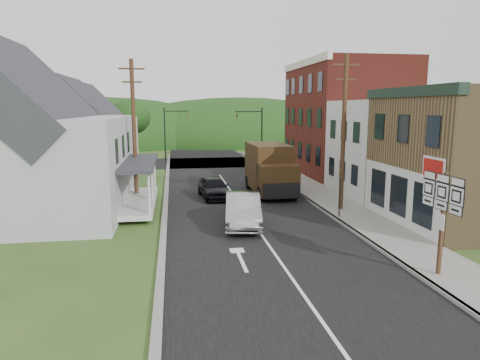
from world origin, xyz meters
name	(u,v)px	position (x,y,z in m)	size (l,w,h in m)	color
ground	(259,232)	(0.00, 0.00, 0.00)	(120.00, 120.00, 0.00)	#2D4719
road	(232,192)	(0.00, 10.00, 0.00)	(9.00, 90.00, 0.02)	black
cross_road	(211,163)	(0.00, 27.00, 0.00)	(60.00, 9.00, 0.02)	black
sidewalk_right	(320,194)	(5.90, 8.00, 0.07)	(2.80, 55.00, 0.15)	slate
curb_right	(301,195)	(4.55, 8.00, 0.07)	(0.20, 55.00, 0.15)	slate
curb_left	(166,200)	(-4.65, 8.00, 0.06)	(0.30, 55.00, 0.12)	slate
storefront_tan	(473,157)	(11.30, 0.00, 3.50)	(8.00, 8.00, 7.00)	brown
storefront_white	(398,148)	(11.30, 7.50, 3.25)	(8.00, 7.00, 6.50)	silver
storefront_red	(345,119)	(11.30, 17.00, 5.00)	(8.00, 12.00, 10.00)	maroon
house_gray	(32,140)	(-12.00, 6.00, 4.23)	(10.20, 12.24, 8.35)	#AEB1B4
house_blue	(88,136)	(-11.00, 17.00, 3.69)	(7.14, 8.16, 7.28)	#8A9ABC
house_cream	(100,130)	(-11.50, 26.00, 3.69)	(7.14, 8.16, 7.28)	beige
utility_pole_right	(343,132)	(5.60, 3.50, 4.66)	(1.60, 0.26, 9.00)	#472D19
utility_pole_left	(134,130)	(-6.50, 8.00, 4.66)	(1.60, 0.26, 9.00)	#472D19
traffic_signal_right	(255,130)	(4.30, 23.50, 3.76)	(2.87, 0.20, 6.00)	black
traffic_signal_left	(171,127)	(-4.30, 30.50, 3.76)	(2.87, 0.20, 6.00)	black
tree_left_d	(130,117)	(-9.00, 32.00, 4.88)	(4.80, 4.80, 6.94)	#382616
forested_ridge	(197,142)	(0.00, 55.00, 0.00)	(90.00, 30.00, 16.00)	black
silver_sedan	(243,210)	(-0.60, 1.28, 0.82)	(1.74, 4.99, 1.64)	#A1A1A5
dark_sedan	(214,188)	(-1.45, 8.24, 0.73)	(1.71, 4.26, 1.45)	black
delivery_van	(270,169)	(2.60, 9.10, 1.77)	(2.66, 6.28, 3.49)	#32200E
route_sign_cluster	(442,209)	(5.17, -6.58, 2.54)	(0.22, 2.11, 3.69)	#472D19
warning_sign	(340,186)	(4.77, 1.72, 1.86)	(0.24, 0.71, 2.68)	black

